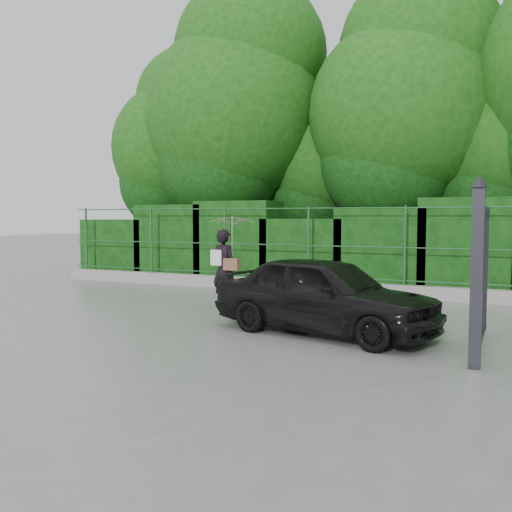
% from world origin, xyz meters
% --- Properties ---
extents(ground, '(80.00, 80.00, 0.00)m').
position_xyz_m(ground, '(0.00, 0.00, 0.00)').
color(ground, gray).
extents(kerb, '(14.00, 0.25, 0.30)m').
position_xyz_m(kerb, '(0.00, 4.50, 0.15)').
color(kerb, '#9E9E99').
rests_on(kerb, ground).
extents(fence, '(14.13, 0.06, 1.80)m').
position_xyz_m(fence, '(0.22, 4.50, 1.20)').
color(fence, '#21562B').
rests_on(fence, kerb).
extents(hedge, '(14.20, 1.20, 2.28)m').
position_xyz_m(hedge, '(0.07, 5.50, 1.03)').
color(hedge, black).
rests_on(hedge, ground).
extents(trees, '(17.10, 6.15, 8.08)m').
position_xyz_m(trees, '(1.14, 7.74, 4.62)').
color(trees, black).
rests_on(trees, ground).
extents(gate, '(0.22, 2.33, 2.36)m').
position_xyz_m(gate, '(4.60, -0.72, 1.19)').
color(gate, '#232328').
rests_on(gate, ground).
extents(woman, '(0.94, 0.96, 1.89)m').
position_xyz_m(woman, '(-0.33, 1.76, 1.24)').
color(woman, black).
rests_on(woman, ground).
extents(car, '(3.92, 2.31, 1.25)m').
position_xyz_m(car, '(2.28, 0.02, 0.63)').
color(car, black).
rests_on(car, ground).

